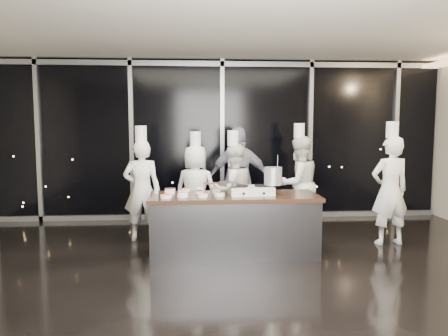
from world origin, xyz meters
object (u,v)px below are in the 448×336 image
Objects in this scene: chef_right at (298,183)px; chef_left at (196,189)px; chef_side at (390,189)px; frying_pan at (228,184)px; stove at (251,190)px; chef_far_left at (142,189)px; chef_center at (233,190)px; stock_pot at (273,176)px; guest at (239,180)px; demo_counter at (234,225)px.

chef_left is at bearing -16.43° from chef_right.
frying_pan is at bearing 2.01° from chef_side.
stove is 0.34× the size of chef_far_left.
stove is 1.13m from chef_center.
stove is 0.33× the size of chef_side.
chef_center is at bearing 114.16° from stock_pot.
guest is 2.51m from chef_side.
guest is (1.66, 0.44, 0.08)m from chef_far_left.
stove is 0.34× the size of chef_right.
chef_side reaches higher than chef_right.
chef_side is at bearing 171.68° from chef_far_left.
chef_far_left is 2.76m from chef_right.
chef_far_left is 0.98× the size of chef_right.
demo_counter is 2.60m from chef_side.
chef_far_left is at bearing 147.95° from stove.
stock_pot is at bearing 41.47° from chef_right.
demo_counter is 1.31× the size of guest.
stock_pot is at bearing 109.63° from guest.
chef_side is (2.28, 0.41, -0.08)m from stove.
chef_left is (0.89, 0.29, -0.06)m from chef_far_left.
stock_pot is at bearing -0.15° from demo_counter.
frying_pan is 0.27× the size of chef_far_left.
chef_far_left is at bearing 20.04° from guest.
stock_pot is 0.14× the size of chef_center.
stock_pot reaches higher than frying_pan.
chef_center reaches higher than stock_pot.
chef_side reaches higher than chef_center.
chef_right reaches higher than stove.
chef_left is (-0.80, 1.24, -0.17)m from stove.
chef_center is 2.55m from chef_side.
stock_pot is 0.14× the size of chef_far_left.
chef_right is (1.07, -0.01, -0.08)m from guest.
chef_right is (1.20, 0.27, 0.06)m from chef_center.
stove is 1.38m from guest.
demo_counter is at bearing 179.85° from stock_pot.
guest is (0.14, 0.28, 0.13)m from chef_center.
frying_pan is at bearing 24.10° from chef_right.
demo_counter is 1.30× the size of chef_far_left.
chef_left is 0.96× the size of guest.
chef_far_left is at bearing 38.97° from chef_left.
chef_far_left is at bearing 155.18° from stock_pot.
chef_far_left reaches higher than stock_pot.
frying_pan is 2.67m from chef_side.
frying_pan is 0.29× the size of chef_left.
chef_side is at bearing 142.11° from chef_center.
chef_left is (-0.45, 1.24, -0.27)m from frying_pan.
chef_side is at bearing 6.11° from frying_pan.
chef_far_left is 1.53m from chef_center.
chef_far_left is 0.96× the size of chef_side.
stock_pot is (0.32, 0.02, 0.21)m from stove.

